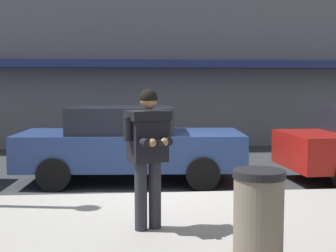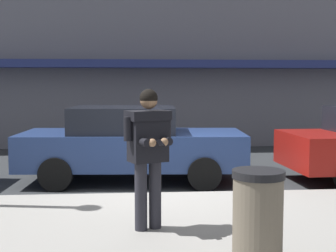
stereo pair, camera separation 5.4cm
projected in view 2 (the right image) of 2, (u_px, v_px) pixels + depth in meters
name	position (u px, v px, depth m)	size (l,w,h in m)	color
ground_plane	(161.00, 197.00, 8.27)	(80.00, 80.00, 0.00)	#2B2D30
sidewalk	(260.00, 249.00, 5.51)	(32.00, 5.30, 0.14)	gray
curb_paint_line	(216.00, 196.00, 8.40)	(28.00, 0.12, 0.01)	silver
parked_sedan_mid	(131.00, 143.00, 9.57)	(4.61, 2.15, 1.54)	navy
man_texting_on_phone	(148.00, 144.00, 5.93)	(0.61, 0.65, 1.81)	#23232B
trash_bin	(258.00, 216.00, 4.86)	(0.55, 0.55, 0.98)	#665B4C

